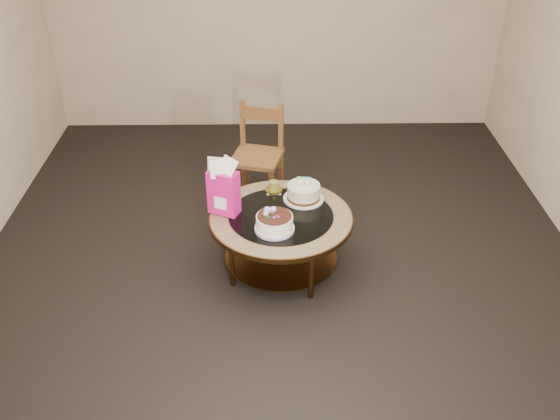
{
  "coord_description": "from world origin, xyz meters",
  "views": [
    {
      "loc": [
        -0.06,
        -3.66,
        2.85
      ],
      "look_at": [
        -0.01,
        0.02,
        0.49
      ],
      "focal_mm": 40.0,
      "sensor_mm": 36.0,
      "label": 1
    }
  ],
  "objects_px": {
    "decorated_cake": "(274,223)",
    "cream_cake": "(304,192)",
    "gift_bag": "(223,187)",
    "coffee_table": "(281,225)",
    "dining_chair": "(258,154)"
  },
  "relations": [
    {
      "from": "coffee_table",
      "to": "cream_cake",
      "type": "height_order",
      "value": "cream_cake"
    },
    {
      "from": "cream_cake",
      "to": "dining_chair",
      "type": "height_order",
      "value": "dining_chair"
    },
    {
      "from": "coffee_table",
      "to": "decorated_cake",
      "type": "relative_size",
      "value": 3.75
    },
    {
      "from": "cream_cake",
      "to": "gift_bag",
      "type": "xyz_separation_m",
      "value": [
        -0.57,
        -0.16,
        0.15
      ]
    },
    {
      "from": "cream_cake",
      "to": "gift_bag",
      "type": "height_order",
      "value": "gift_bag"
    },
    {
      "from": "gift_bag",
      "to": "dining_chair",
      "type": "distance_m",
      "value": 0.99
    },
    {
      "from": "cream_cake",
      "to": "dining_chair",
      "type": "bearing_deg",
      "value": 120.74
    },
    {
      "from": "cream_cake",
      "to": "decorated_cake",
      "type": "bearing_deg",
      "value": -112.32
    },
    {
      "from": "coffee_table",
      "to": "cream_cake",
      "type": "bearing_deg",
      "value": 51.14
    },
    {
      "from": "coffee_table",
      "to": "dining_chair",
      "type": "distance_m",
      "value": 1.0
    },
    {
      "from": "coffee_table",
      "to": "cream_cake",
      "type": "relative_size",
      "value": 3.44
    },
    {
      "from": "decorated_cake",
      "to": "cream_cake",
      "type": "xyz_separation_m",
      "value": [
        0.22,
        0.39,
        0.01
      ]
    },
    {
      "from": "dining_chair",
      "to": "decorated_cake",
      "type": "bearing_deg",
      "value": -69.07
    },
    {
      "from": "coffee_table",
      "to": "gift_bag",
      "type": "height_order",
      "value": "gift_bag"
    },
    {
      "from": "decorated_cake",
      "to": "gift_bag",
      "type": "height_order",
      "value": "gift_bag"
    }
  ]
}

